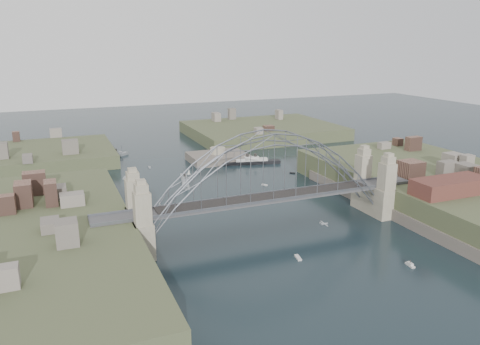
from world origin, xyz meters
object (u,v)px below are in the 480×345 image
wharf_shed (450,186)px  bridge (268,182)px  ocean_liner (251,162)px  fort_island (218,162)px  naval_cruiser_far (115,156)px  naval_cruiser_near (185,181)px

wharf_shed → bridge: bearing=162.3°
bridge → ocean_liner: (22.38, 60.80, -11.48)m
bridge → fort_island: size_ratio=3.82×
naval_cruiser_far → ocean_liner: bearing=-32.8°
wharf_shed → naval_cruiser_near: size_ratio=1.27×
naval_cruiser_near → naval_cruiser_far: bearing=110.2°
naval_cruiser_far → bridge: bearing=-75.0°
bridge → naval_cruiser_near: bridge is taller
bridge → wharf_shed: bridge is taller
bridge → naval_cruiser_far: size_ratio=7.05×
fort_island → ocean_liner: size_ratio=0.99×
bridge → fort_island: (12.00, 70.00, -12.66)m
bridge → wharf_shed: bearing=-17.7°
naval_cruiser_near → naval_cruiser_far: naval_cruiser_near is taller
fort_island → naval_cruiser_far: size_ratio=1.85×
naval_cruiser_far → fort_island: bearing=-30.0°
fort_island → ocean_liner: fort_island is taller
fort_island → naval_cruiser_far: 42.11m
bridge → fort_island: bridge is taller
bridge → wharf_shed: 46.23m
wharf_shed → ocean_liner: (-21.62, 74.80, -9.15)m
wharf_shed → fort_island: bearing=110.9°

